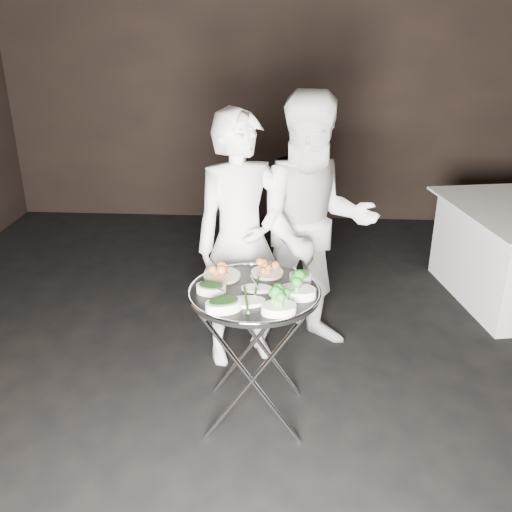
# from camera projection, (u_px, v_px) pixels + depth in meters

# --- Properties ---
(floor) EXTENTS (6.00, 7.00, 0.05)m
(floor) POSITION_uv_depth(u_px,v_px,m) (269.00, 418.00, 3.35)
(floor) COLOR black
(floor) RESTS_ON ground
(wall_back) EXTENTS (6.00, 0.05, 3.00)m
(wall_back) POSITION_uv_depth(u_px,v_px,m) (284.00, 81.00, 5.98)
(wall_back) COLOR black
(wall_back) RESTS_ON floor
(tray_stand) EXTENTS (0.54, 0.46, 0.80)m
(tray_stand) POSITION_uv_depth(u_px,v_px,m) (254.00, 350.00, 3.16)
(tray_stand) COLOR silver
(tray_stand) RESTS_ON floor
(serving_tray) EXTENTS (0.71, 0.71, 0.04)m
(serving_tray) POSITION_uv_depth(u_px,v_px,m) (254.00, 292.00, 3.02)
(serving_tray) COLOR black
(serving_tray) RESTS_ON tray_stand
(potato_plate_a) EXTENTS (0.21, 0.21, 0.08)m
(potato_plate_a) POSITION_uv_depth(u_px,v_px,m) (222.00, 272.00, 3.15)
(potato_plate_a) COLOR beige
(potato_plate_a) RESTS_ON serving_tray
(potato_plate_b) EXTENTS (0.18, 0.18, 0.07)m
(potato_plate_b) POSITION_uv_depth(u_px,v_px,m) (267.00, 269.00, 3.19)
(potato_plate_b) COLOR beige
(potato_plate_b) RESTS_ON serving_tray
(greens_bowl) EXTENTS (0.13, 0.13, 0.07)m
(greens_bowl) POSITION_uv_depth(u_px,v_px,m) (301.00, 277.00, 3.10)
(greens_bowl) COLOR silver
(greens_bowl) RESTS_ON serving_tray
(asparagus_plate_a) EXTENTS (0.17, 0.10, 0.03)m
(asparagus_plate_a) POSITION_uv_depth(u_px,v_px,m) (257.00, 288.00, 3.01)
(asparagus_plate_a) COLOR silver
(asparagus_plate_a) RESTS_ON serving_tray
(asparagus_plate_b) EXTENTS (0.21, 0.14, 0.04)m
(asparagus_plate_b) POSITION_uv_depth(u_px,v_px,m) (246.00, 300.00, 2.87)
(asparagus_plate_b) COLOR silver
(asparagus_plate_b) RESTS_ON serving_tray
(spinach_bowl_a) EXTENTS (0.18, 0.14, 0.07)m
(spinach_bowl_a) POSITION_uv_depth(u_px,v_px,m) (211.00, 288.00, 2.98)
(spinach_bowl_a) COLOR silver
(spinach_bowl_a) RESTS_ON serving_tray
(spinach_bowl_b) EXTENTS (0.22, 0.18, 0.08)m
(spinach_bowl_b) POSITION_uv_depth(u_px,v_px,m) (224.00, 304.00, 2.80)
(spinach_bowl_b) COLOR silver
(spinach_bowl_b) RESTS_ON serving_tray
(broccoli_bowl_a) EXTENTS (0.21, 0.17, 0.08)m
(broccoli_bowl_a) POSITION_uv_depth(u_px,v_px,m) (298.00, 290.00, 2.94)
(broccoli_bowl_a) COLOR silver
(broccoli_bowl_a) RESTS_ON serving_tray
(broccoli_bowl_b) EXTENTS (0.20, 0.16, 0.07)m
(broccoli_bowl_b) POSITION_uv_depth(u_px,v_px,m) (279.00, 307.00, 2.78)
(broccoli_bowl_b) COLOR silver
(broccoli_bowl_b) RESTS_ON serving_tray
(serving_utensils) EXTENTS (0.57, 0.41, 0.01)m
(serving_utensils) POSITION_uv_depth(u_px,v_px,m) (258.00, 278.00, 3.06)
(serving_utensils) COLOR silver
(serving_utensils) RESTS_ON serving_tray
(waiter_left) EXTENTS (0.72, 0.62, 1.67)m
(waiter_left) POSITION_uv_depth(u_px,v_px,m) (241.00, 242.00, 3.60)
(waiter_left) COLOR silver
(waiter_left) RESTS_ON floor
(waiter_right) EXTENTS (0.96, 0.82, 1.75)m
(waiter_right) POSITION_uv_depth(u_px,v_px,m) (314.00, 228.00, 3.72)
(waiter_right) COLOR silver
(waiter_right) RESTS_ON floor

